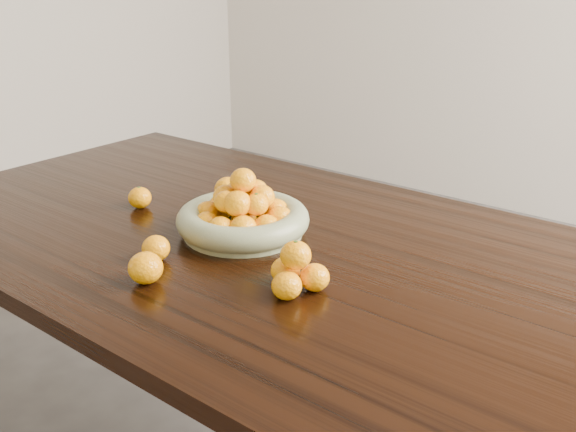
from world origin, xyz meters
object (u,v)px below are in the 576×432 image
Objects in this scene: orange_pyramid at (296,272)px; loose_orange_0 at (140,198)px; dining_table at (284,280)px; fruit_bowl at (243,216)px.

orange_pyramid is 0.59m from loose_orange_0.
loose_orange_0 is at bearing -173.77° from dining_table.
orange_pyramid reaches higher than loose_orange_0.
orange_pyramid is at bearing -10.52° from loose_orange_0.
fruit_bowl is at bearing 6.95° from loose_orange_0.
loose_orange_0 reaches higher than dining_table.
orange_pyramid is at bearing -29.09° from fruit_bowl.
dining_table is at bearing 4.17° from fruit_bowl.
dining_table is 0.17m from fruit_bowl.
fruit_bowl is at bearing 150.91° from orange_pyramid.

